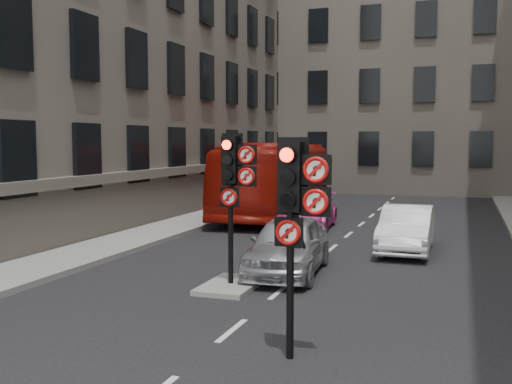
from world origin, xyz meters
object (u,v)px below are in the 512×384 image
Objects in this scene: car_pink at (308,212)px; info_sign at (230,221)px; car_white at (407,229)px; bus_red at (277,179)px; motorcycle at (302,256)px; signal_far at (234,175)px; car_silver at (288,245)px; signal_near at (296,200)px; motorcyclist at (294,245)px.

info_sign reaches higher than car_pink.
car_pink is (-4.15, 3.72, -0.03)m from car_white.
bus_red is 7.49× the size of motorcycle.
signal_far reaches higher than car_silver.
motorcycle is 2.20m from info_sign.
car_silver is 8.13m from car_pink.
signal_far is at bearing -115.39° from car_silver.
bus_red is at bearing 102.99° from signal_far.
signal_far is 2.18× the size of motorcycle.
signal_near is at bearing -56.98° from signal_far.
signal_far is at bearing -55.51° from info_sign.
car_silver reaches higher than car_pink.
signal_far reaches higher than car_white.
info_sign is at bearing -81.21° from bus_red.
motorcyclist is at bearing -82.80° from car_pink.
bus_red is (-6.68, 7.69, 0.99)m from car_white.
signal_far reaches higher than car_pink.
car_silver is at bearing -122.36° from car_white.
signal_far is 2.89m from car_silver.
signal_far is 0.29× the size of bus_red.
car_pink is (-0.69, 10.00, -2.01)m from signal_far.
bus_red is 12.86m from motorcycle.
car_pink is (-3.29, 14.00, -1.89)m from signal_near.
car_white is at bearing 53.24° from car_silver.
signal_near is 14.51m from car_pink.
motorcyclist is at bearing -71.17° from car_silver.
car_silver is at bearing 69.17° from signal_far.
car_pink is at bearing -60.79° from bus_red.
signal_far reaches higher than bus_red.
motorcyclist is at bearing 105.66° from signal_near.
car_silver is 0.94× the size of car_pink.
info_sign is (-3.84, -5.55, 0.79)m from car_white.
car_white is (3.46, 6.28, -1.98)m from signal_far.
signal_far reaches higher than motorcycle.
car_pink is at bearing 103.22° from signal_near.
motorcycle is 0.87× the size of motorcyclist.
car_white is (2.69, 4.28, -0.04)m from car_silver.
signal_near is at bearing -50.90° from info_sign.
car_white reaches higher than motorcycle.
motorcycle is at bearing 103.74° from signal_near.
signal_near is 6.46m from motorcycle.
car_pink reaches higher than motorcycle.
motorcycle is at bearing -73.35° from bus_red.
car_pink is 8.27m from motorcycle.
signal_far is 1.45m from info_sign.
info_sign reaches higher than motorcycle.
car_silver is 2.39× the size of motorcyclist.
motorcycle is at bearing -64.43° from motorcyclist.
signal_far is 7.44m from car_white.
car_white is 2.34× the size of motorcyclist.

